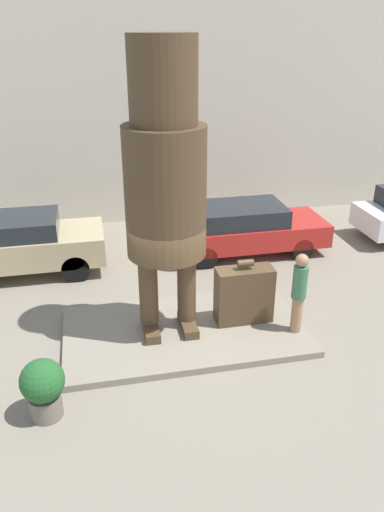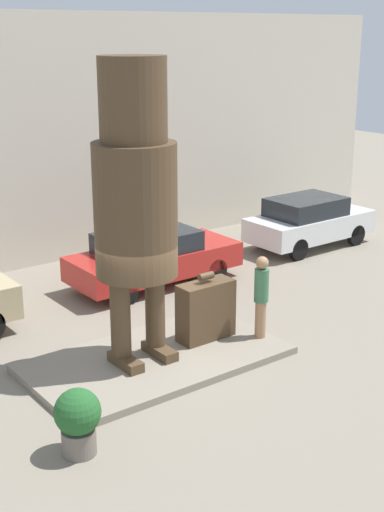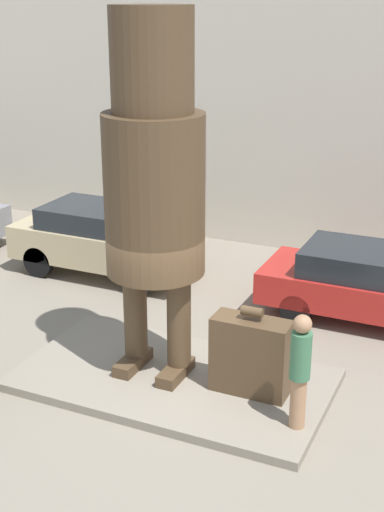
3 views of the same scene
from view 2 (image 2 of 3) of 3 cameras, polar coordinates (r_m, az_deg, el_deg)
ground_plane at (r=14.44m, az=-2.86°, el=-8.49°), size 60.00×60.00×0.00m
pedestal at (r=14.41m, az=-2.86°, el=-8.23°), size 5.11×2.82×0.15m
statue_figure at (r=13.17m, az=-4.58°, el=5.22°), size 1.57×1.57×5.79m
giant_suitcase at (r=14.89m, az=1.11°, el=-4.36°), size 1.23×0.51×1.46m
tourist at (r=14.90m, az=5.56°, el=-3.00°), size 0.30×0.30×1.78m
parked_car_red at (r=18.42m, az=-3.17°, el=-0.02°), size 4.51×1.79×1.45m
parked_car_white at (r=21.93m, az=9.32°, el=2.80°), size 4.02×1.73×1.55m
planter_pot at (r=11.44m, az=-9.12°, el=-12.75°), size 0.74×0.74×1.11m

